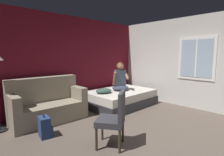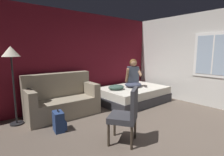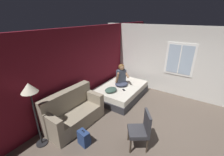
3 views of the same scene
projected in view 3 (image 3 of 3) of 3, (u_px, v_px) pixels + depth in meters
name	position (u px, v px, depth m)	size (l,w,h in m)	color
ground_plane	(167.00, 136.00, 4.05)	(40.00, 40.00, 0.00)	brown
wall_back_accent	(80.00, 68.00, 5.09)	(10.09, 0.16, 2.70)	maroon
wall_side_with_window	(191.00, 64.00, 5.54)	(0.19, 7.38, 2.70)	silver
bed	(121.00, 91.00, 5.94)	(2.08, 1.46, 0.48)	#2D2D33
couch	(73.00, 112.00, 4.39)	(1.73, 0.88, 1.04)	gray
side_chair	(141.00, 129.00, 3.55)	(0.64, 0.64, 0.98)	#382D23
person_seated	(121.00, 77.00, 5.73)	(0.66, 0.63, 0.88)	#383D51
backpack	(84.00, 138.00, 3.73)	(0.27, 0.33, 0.46)	navy
throw_pillow	(111.00, 90.00, 5.37)	(0.48, 0.36, 0.14)	#385147
cell_phone	(124.00, 90.00, 5.50)	(0.07, 0.14, 0.01)	black
floor_lamp	(30.00, 94.00, 3.26)	(0.36, 0.36, 1.70)	black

